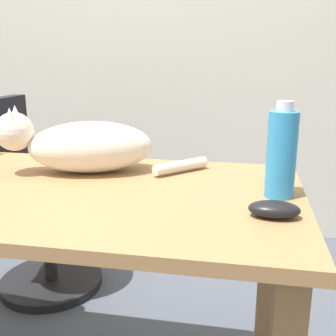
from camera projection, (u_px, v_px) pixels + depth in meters
The scene contains 5 objects.
back_wall at pixel (134, 17), 2.44m from camera, with size 6.00×0.04×2.60m, color beige.
office_chair at pixel (36, 210), 1.93m from camera, with size 0.48×0.48×0.90m.
cat at pixel (83, 145), 1.21m from camera, with size 0.59×0.28×0.20m.
computer_mouse at pixel (274, 209), 0.88m from camera, with size 0.11×0.06×0.04m, color black.
spray_bottle at pixel (281, 153), 0.99m from camera, with size 0.07×0.07×0.23m.
Camera 1 is at (0.67, -0.96, 1.08)m, focal length 44.12 mm.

